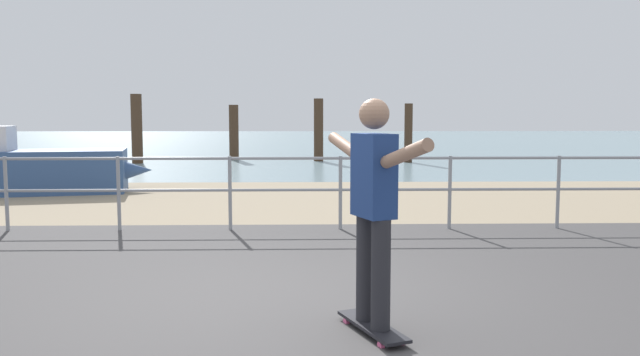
% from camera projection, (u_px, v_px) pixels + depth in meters
% --- Properties ---
extents(ground_plane, '(24.00, 10.00, 0.04)m').
position_uv_depth(ground_plane, '(286.00, 350.00, 4.43)').
color(ground_plane, '#474444').
rests_on(ground_plane, ground).
extents(beach_strip, '(24.00, 6.00, 0.04)m').
position_uv_depth(beach_strip, '(297.00, 199.00, 12.39)').
color(beach_strip, tan).
rests_on(beach_strip, ground).
extents(sea_surface, '(72.00, 50.00, 0.04)m').
position_uv_depth(sea_surface, '(301.00, 141.00, 40.25)').
color(sea_surface, '#75939E').
rests_on(sea_surface, ground).
extents(railing_fence, '(13.90, 0.05, 1.05)m').
position_uv_depth(railing_fence, '(174.00, 182.00, 8.89)').
color(railing_fence, gray).
rests_on(railing_fence, ground).
extents(sailboat, '(5.07, 2.24, 4.43)m').
position_uv_depth(sailboat, '(22.00, 169.00, 13.15)').
color(sailboat, '#335184').
rests_on(sailboat, ground).
extents(skateboard, '(0.48, 0.82, 0.08)m').
position_uv_depth(skateboard, '(372.00, 327.00, 4.71)').
color(skateboard, black).
rests_on(skateboard, ground).
extents(skateboarder, '(0.61, 1.38, 1.65)m').
position_uv_depth(skateboarder, '(374.00, 198.00, 4.62)').
color(skateboarder, '#26262B').
rests_on(skateboarder, skateboard).
extents(groyne_post_0, '(0.36, 0.36, 2.32)m').
position_uv_depth(groyne_post_0, '(137.00, 129.00, 21.35)').
color(groyne_post_0, '#422D1E').
rests_on(groyne_post_0, ground).
extents(groyne_post_1, '(0.34, 0.34, 1.99)m').
position_uv_depth(groyne_post_1, '(234.00, 133.00, 23.14)').
color(groyne_post_1, '#422D1E').
rests_on(groyne_post_1, ground).
extents(groyne_post_2, '(0.33, 0.33, 2.20)m').
position_uv_depth(groyne_post_2, '(319.00, 130.00, 22.41)').
color(groyne_post_2, '#422D1E').
rests_on(groyne_post_2, ground).
extents(groyne_post_3, '(0.28, 0.28, 2.02)m').
position_uv_depth(groyne_post_3, '(408.00, 133.00, 21.80)').
color(groyne_post_3, '#422D1E').
rests_on(groyne_post_3, ground).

